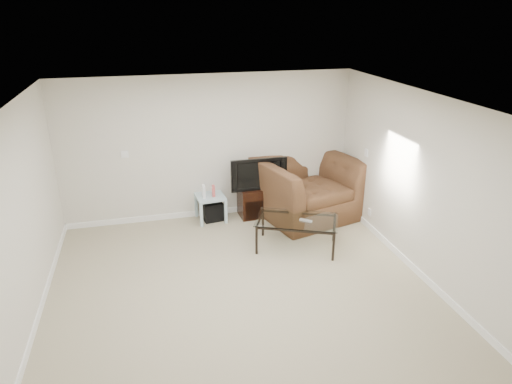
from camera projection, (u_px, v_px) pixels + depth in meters
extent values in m
plane|color=tan|center=(241.00, 291.00, 6.03)|extent=(5.00, 5.00, 0.00)
plane|color=white|center=(239.00, 103.00, 5.09)|extent=(5.00, 5.00, 0.00)
cube|color=silver|center=(209.00, 148.00, 7.81)|extent=(5.00, 0.02, 2.50)
cube|color=silver|center=(17.00, 227.00, 5.00)|extent=(0.02, 5.00, 2.50)
cube|color=silver|center=(422.00, 187.00, 6.12)|extent=(0.02, 5.00, 2.50)
cube|color=white|center=(125.00, 154.00, 7.48)|extent=(0.12, 0.02, 0.12)
cube|color=white|center=(366.00, 153.00, 7.56)|extent=(0.02, 0.09, 0.13)
cube|color=white|center=(369.00, 212.00, 7.64)|extent=(0.02, 0.08, 0.12)
cube|color=black|center=(258.00, 193.00, 8.06)|extent=(0.40, 0.29, 0.05)
imported|color=black|center=(258.00, 173.00, 7.92)|extent=(0.92, 0.19, 0.57)
cube|color=black|center=(212.00, 211.00, 8.03)|extent=(0.38, 0.38, 0.33)
cube|color=white|center=(204.00, 191.00, 7.80)|extent=(0.05, 0.15, 0.21)
cube|color=#CC4C4C|center=(213.00, 191.00, 7.86)|extent=(0.06, 0.14, 0.18)
imported|color=#4A301A|center=(307.00, 179.00, 7.97)|extent=(1.84, 1.45, 1.41)
cube|color=#B2B2B7|center=(306.00, 220.00, 6.90)|extent=(0.18, 0.17, 0.02)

